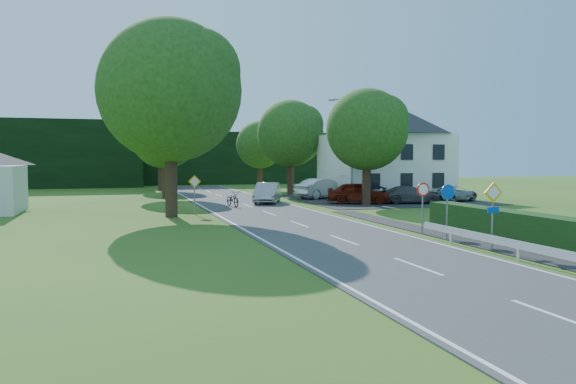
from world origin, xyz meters
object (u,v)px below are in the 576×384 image
object	(u,v)px
parked_car_grey	(410,195)
parked_car_silver_a	(323,188)
streetlight	(350,145)
moving_car	(267,193)
parked_car_silver_b	(453,194)
motorcycle	(233,199)
parked_car_red	(359,193)
parasol	(349,186)

from	to	relation	value
parked_car_grey	parked_car_silver_a	bearing A→B (deg)	45.29
streetlight	parked_car_grey	bearing A→B (deg)	-20.99
streetlight	moving_car	bearing A→B (deg)	162.28
parked_car_silver_a	parked_car_grey	distance (m)	8.35
moving_car	parked_car_silver_b	bearing A→B (deg)	10.82
parked_car_silver_a	motorcycle	bearing A→B (deg)	101.28
streetlight	parked_car_grey	world-z (taller)	streetlight
parked_car_silver_a	parked_car_grey	bearing A→B (deg)	-169.93
parked_car_silver_a	parked_car_grey	world-z (taller)	parked_car_silver_a
parked_car_silver_a	moving_car	bearing A→B (deg)	98.74
parked_car_grey	parked_car_silver_b	distance (m)	4.29
streetlight	moving_car	xyz separation A→B (m)	(-6.06, 1.94, -3.64)
parked_car_red	parasol	xyz separation A→B (m)	(0.95, 4.04, 0.28)
parasol	streetlight	bearing A→B (deg)	-112.20
parked_car_grey	motorcycle	bearing A→B (deg)	98.57
parasol	parked_car_silver_b	bearing A→B (deg)	-31.70
streetlight	moving_car	distance (m)	7.33
moving_car	parked_car_red	bearing A→B (deg)	0.75
motorcycle	parked_car_grey	distance (m)	13.58
streetlight	parked_car_silver_b	size ratio (longest dim) A/B	1.78
motorcycle	parked_car_grey	size ratio (longest dim) A/B	0.46
moving_car	parked_car_red	xyz separation A→B (m)	(6.51, -2.54, 0.04)
parked_car_silver_a	parasol	size ratio (longest dim) A/B	2.12
motorcycle	parked_car_grey	xyz separation A→B (m)	(13.53, -1.11, 0.10)
moving_car	parked_car_silver_b	xyz separation A→B (m)	(14.57, -2.90, -0.16)
motorcycle	parked_car_grey	bearing A→B (deg)	-14.47
parked_car_silver_b	parked_car_grey	bearing A→B (deg)	77.49
moving_car	motorcycle	distance (m)	4.05
parked_car_grey	parked_car_silver_b	bearing A→B (deg)	-67.67
parked_car_red	parked_car_silver_b	xyz separation A→B (m)	(8.06, -0.35, -0.20)
motorcycle	parked_car_silver_a	size ratio (longest dim) A/B	0.41
motorcycle	parked_car_red	bearing A→B (deg)	-10.24
moving_car	parked_car_red	distance (m)	6.99
motorcycle	parked_car_silver_a	distance (m)	10.89
moving_car	motorcycle	world-z (taller)	moving_car
parked_car_red	parked_car_silver_b	world-z (taller)	parked_car_red
parked_car_red	parasol	world-z (taller)	parasol
parked_car_silver_a	parasol	xyz separation A→B (m)	(1.56, -2.01, 0.25)
parked_car_red	parked_car_silver_a	bearing A→B (deg)	29.80
moving_car	parasol	xyz separation A→B (m)	(7.46, 1.50, 0.31)
parked_car_red	parked_car_silver_b	bearing A→B (deg)	-68.50
parked_car_silver_a	parked_car_grey	size ratio (longest dim) A/B	1.14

